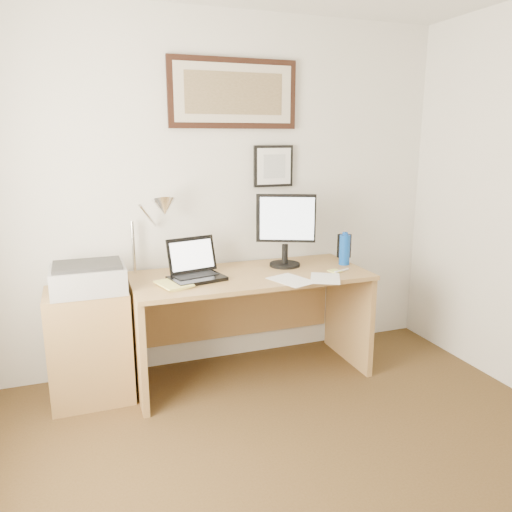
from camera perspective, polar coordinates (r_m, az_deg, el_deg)
name	(u,v)px	position (r m, az deg, el deg)	size (l,w,h in m)	color
wall_back	(214,195)	(3.61, -4.87, 6.91)	(3.50, 0.02, 2.50)	silver
side_cabinet	(90,345)	(3.40, -18.44, -9.63)	(0.50, 0.40, 0.73)	olive
water_bottle	(345,250)	(3.68, 10.08, 0.71)	(0.08, 0.08, 0.22)	#0D47B1
bottle_cap	(345,234)	(3.66, 10.16, 2.54)	(0.04, 0.04, 0.02)	#0D47B1
speaker	(344,246)	(3.90, 10.04, 1.15)	(0.08, 0.07, 0.18)	black
paper_sheet_a	(291,280)	(3.26, 4.06, -2.77)	(0.20, 0.29, 0.00)	white
paper_sheet_b	(325,278)	(3.32, 7.91, -2.54)	(0.19, 0.27, 0.00)	white
sticky_pad	(335,271)	(3.49, 8.97, -1.70)	(0.08, 0.08, 0.01)	#DEE46C
marker_pen	(341,271)	(3.50, 9.75, -1.67)	(0.02, 0.02, 0.14)	white
book	(161,287)	(3.14, -10.79, -3.46)	(0.17, 0.24, 0.02)	#E4DD6B
desk	(247,303)	(3.55, -1.08, -5.35)	(1.60, 0.70, 0.75)	olive
laptop	(195,270)	(3.30, -6.98, -1.57)	(0.38, 0.36, 0.26)	black
lcd_monitor	(286,227)	(3.54, 3.42, 3.38)	(0.40, 0.22, 0.52)	black
printer	(88,278)	(3.22, -18.62, -2.39)	(0.44, 0.34, 0.18)	#A9A9AC
desk_lamp	(161,210)	(3.35, -10.78, 5.13)	(0.29, 0.27, 0.53)	white
picture_large	(234,93)	(3.61, -2.57, 18.06)	(0.92, 0.04, 0.47)	black
picture_small	(273,166)	(3.71, 2.01, 10.22)	(0.30, 0.03, 0.30)	black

